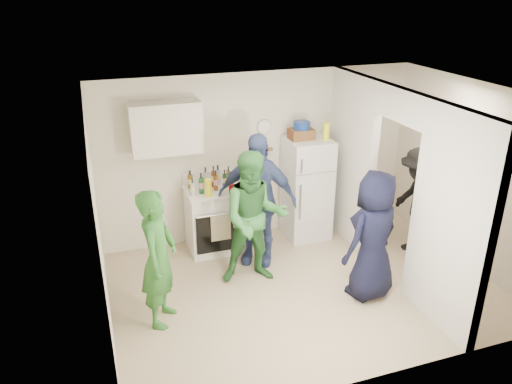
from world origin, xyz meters
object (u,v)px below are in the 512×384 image
(stove, at_px, (214,219))
(person_nook, at_px, (417,202))
(person_green_left, at_px, (159,258))
(blue_bowl, at_px, (302,125))
(fridge, at_px, (307,189))
(person_denim, at_px, (257,200))
(yellow_cup_stack_top, at_px, (326,131))
(person_navy, at_px, (373,236))
(person_green_center, at_px, (255,219))
(wicker_basket, at_px, (301,134))

(stove, distance_m, person_nook, 2.89)
(person_green_left, bearing_deg, blue_bowl, -32.25)
(fridge, distance_m, person_denim, 1.09)
(blue_bowl, distance_m, yellow_cup_stack_top, 0.36)
(stove, distance_m, person_green_left, 1.80)
(yellow_cup_stack_top, bearing_deg, person_green_left, -153.50)
(yellow_cup_stack_top, bearing_deg, person_nook, -41.24)
(stove, height_order, person_navy, person_navy)
(blue_bowl, bearing_deg, person_green_center, -136.49)
(fridge, distance_m, wicker_basket, 0.86)
(fridge, relative_size, blue_bowl, 6.45)
(blue_bowl, height_order, person_navy, blue_bowl)
(fridge, xyz_separation_m, yellow_cup_stack_top, (0.22, -0.10, 0.90))
(stove, bearing_deg, yellow_cup_stack_top, -4.48)
(yellow_cup_stack_top, bearing_deg, stove, 175.52)
(person_green_center, bearing_deg, wicker_basket, 53.98)
(person_green_left, distance_m, person_nook, 3.71)
(blue_bowl, distance_m, person_denim, 1.31)
(stove, xyz_separation_m, person_nook, (2.68, -1.03, 0.32))
(blue_bowl, relative_size, person_navy, 0.15)
(wicker_basket, height_order, person_green_left, wicker_basket)
(fridge, bearing_deg, wicker_basket, 153.43)
(blue_bowl, bearing_deg, stove, -179.14)
(blue_bowl, bearing_deg, fridge, -26.57)
(fridge, bearing_deg, stove, 178.81)
(person_green_left, bearing_deg, stove, -8.97)
(yellow_cup_stack_top, bearing_deg, blue_bowl, 154.89)
(fridge, bearing_deg, person_nook, -38.73)
(person_navy, bearing_deg, fridge, -106.04)
(stove, distance_m, person_navy, 2.37)
(stove, height_order, person_nook, person_nook)
(blue_bowl, height_order, person_green_center, blue_bowl)
(fridge, height_order, person_navy, person_navy)
(yellow_cup_stack_top, distance_m, person_denim, 1.45)
(wicker_basket, xyz_separation_m, blue_bowl, (0.00, 0.00, 0.13))
(stove, distance_m, fridge, 1.47)
(fridge, bearing_deg, person_green_left, -149.69)
(wicker_basket, relative_size, person_denim, 0.19)
(wicker_basket, relative_size, person_navy, 0.21)
(wicker_basket, bearing_deg, person_green_center, -136.49)
(blue_bowl, bearing_deg, person_navy, -83.78)
(fridge, relative_size, person_navy, 0.94)
(blue_bowl, distance_m, person_green_center, 1.68)
(person_denim, relative_size, person_navy, 1.13)
(stove, relative_size, fridge, 0.61)
(person_denim, distance_m, person_navy, 1.64)
(yellow_cup_stack_top, height_order, person_nook, yellow_cup_stack_top)
(stove, distance_m, wicker_basket, 1.77)
(blue_bowl, height_order, person_denim, person_denim)
(person_green_center, distance_m, person_navy, 1.47)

